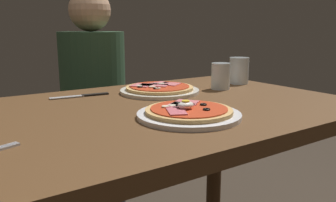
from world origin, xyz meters
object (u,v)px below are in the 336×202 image
at_px(knife, 84,96).
at_px(water_glass_near, 221,78).
at_px(dining_table, 149,147).
at_px(water_glass_far, 239,72).
at_px(diner_person, 95,116).
at_px(pizza_across_left, 159,89).
at_px(pizza_foreground, 189,113).

bearing_deg(knife, water_glass_near, -17.58).
relative_size(dining_table, water_glass_far, 11.74).
height_order(knife, diner_person, diner_person).
relative_size(pizza_across_left, diner_person, 0.24).
height_order(pizza_across_left, diner_person, diner_person).
bearing_deg(dining_table, water_glass_near, 15.51).
bearing_deg(diner_person, water_glass_far, 122.01).
relative_size(pizza_foreground, diner_person, 0.23).
relative_size(water_glass_near, knife, 0.50).
xyz_separation_m(water_glass_near, diner_person, (-0.23, 0.67, -0.26)).
bearing_deg(water_glass_near, pizza_across_left, 164.10).
xyz_separation_m(water_glass_far, knife, (-0.63, 0.09, -0.04)).
xyz_separation_m(pizza_across_left, water_glass_near, (0.23, -0.07, 0.03)).
bearing_deg(pizza_across_left, diner_person, 90.36).
xyz_separation_m(water_glass_near, knife, (-0.47, 0.15, -0.04)).
height_order(water_glass_near, water_glass_far, water_glass_far).
height_order(water_glass_near, diner_person, diner_person).
distance_m(dining_table, water_glass_near, 0.43).
relative_size(dining_table, pizza_foreground, 4.66).
bearing_deg(water_glass_far, water_glass_near, -159.74).
bearing_deg(dining_table, water_glass_far, 16.90).
xyz_separation_m(dining_table, water_glass_near, (0.38, 0.10, 0.17)).
height_order(water_glass_far, diner_person, diner_person).
relative_size(pizza_across_left, water_glass_far, 2.61).
height_order(dining_table, pizza_foreground, pizza_foreground).
bearing_deg(diner_person, knife, 65.07).
height_order(dining_table, diner_person, diner_person).
relative_size(water_glass_far, diner_person, 0.09).
distance_m(pizza_foreground, diner_person, 0.97).
distance_m(dining_table, water_glass_far, 0.58).
relative_size(dining_table, water_glass_near, 12.85).
xyz_separation_m(pizza_across_left, diner_person, (-0.00, 0.61, -0.23)).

